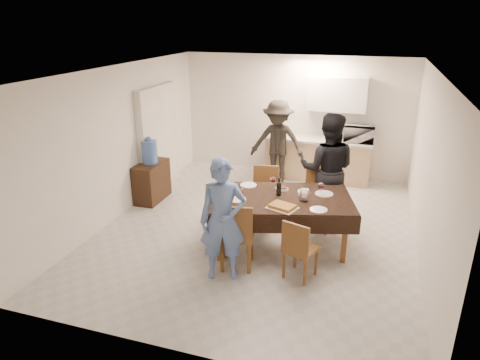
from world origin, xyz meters
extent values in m
cube|color=beige|center=(0.00, 0.00, 0.00)|extent=(5.00, 6.00, 0.02)
cube|color=white|center=(0.00, 0.00, 2.60)|extent=(5.00, 6.00, 0.02)
cube|color=white|center=(0.00, 3.00, 1.30)|extent=(5.00, 0.02, 2.60)
cube|color=white|center=(0.00, -3.00, 1.30)|extent=(5.00, 0.02, 2.60)
cube|color=white|center=(-2.50, 0.00, 1.30)|extent=(0.02, 6.00, 2.60)
cube|color=white|center=(2.50, 0.00, 1.30)|extent=(0.02, 6.00, 2.60)
cube|color=white|center=(-2.42, 1.20, 1.05)|extent=(0.15, 1.40, 2.10)
cube|color=tan|center=(0.60, 2.68, 0.43)|extent=(2.20, 0.60, 0.86)
cube|color=#B1B0AC|center=(0.60, 2.68, 0.89)|extent=(2.24, 0.64, 0.05)
cube|color=white|center=(0.90, 2.82, 1.85)|extent=(1.20, 0.34, 0.70)
cube|color=black|center=(0.47, -0.45, 0.80)|extent=(2.34, 1.74, 0.04)
cube|color=brown|center=(0.47, -0.45, 0.39)|extent=(0.08, 0.08, 0.77)
cube|color=brown|center=(0.02, -1.20, 0.49)|extent=(0.54, 0.54, 0.05)
cube|color=brown|center=(0.02, -1.41, 0.76)|extent=(0.46, 0.13, 0.49)
cube|color=brown|center=(0.92, -1.20, 0.42)|extent=(0.50, 0.50, 0.05)
cube|color=brown|center=(0.92, -1.38, 0.66)|extent=(0.39, 0.16, 0.42)
cube|color=brown|center=(0.02, 0.30, 0.47)|extent=(0.49, 0.49, 0.05)
cube|color=brown|center=(0.02, 0.10, 0.73)|extent=(0.44, 0.10, 0.47)
cube|color=brown|center=(0.92, 0.30, 0.49)|extent=(0.47, 0.47, 0.05)
cube|color=brown|center=(0.92, 0.09, 0.76)|extent=(0.46, 0.06, 0.49)
cube|color=#311D10|center=(-2.28, 0.56, 0.37)|extent=(0.41, 0.81, 0.75)
cylinder|color=#4D7DD1|center=(-2.28, 0.56, 0.97)|extent=(0.29, 0.29, 0.43)
cylinder|color=white|center=(0.82, -0.50, 0.91)|extent=(0.12, 0.12, 0.19)
cube|color=#A97931|center=(0.57, -0.83, 0.84)|extent=(0.48, 0.42, 0.05)
cylinder|color=white|center=(0.77, -0.27, 0.85)|extent=(0.17, 0.17, 0.06)
cylinder|color=white|center=(0.42, -0.17, 0.83)|extent=(0.18, 0.18, 0.03)
cylinder|color=white|center=(-0.13, -0.75, 0.83)|extent=(0.27, 0.27, 0.02)
cylinder|color=white|center=(1.07, -0.75, 0.82)|extent=(0.24, 0.24, 0.01)
cylinder|color=white|center=(-0.13, -0.15, 0.83)|extent=(0.26, 0.26, 0.02)
cylinder|color=white|center=(1.07, -0.15, 0.83)|extent=(0.27, 0.27, 0.02)
imported|color=white|center=(1.42, 2.68, 1.08)|extent=(0.60, 0.41, 0.33)
imported|color=#5D7EB9|center=(-0.08, -1.50, 0.84)|extent=(0.71, 0.58, 1.69)
imported|color=black|center=(1.02, 0.60, 0.96)|extent=(0.97, 0.78, 1.92)
imported|color=black|center=(-0.20, 2.23, 0.88)|extent=(1.14, 0.66, 1.77)
camera|label=1|loc=(1.65, -6.24, 3.34)|focal=32.00mm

